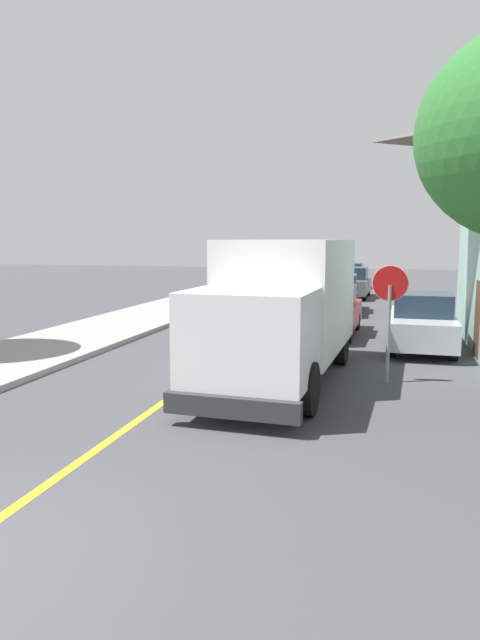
# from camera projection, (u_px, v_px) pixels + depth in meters

# --- Properties ---
(centre_line_yellow) EXTENTS (0.16, 56.00, 0.01)m
(centre_line_yellow) POSITION_uv_depth(u_px,v_px,m) (221.00, 361.00, 15.18)
(centre_line_yellow) COLOR gold
(centre_line_yellow) RESTS_ON ground
(box_truck) EXTENTS (2.73, 7.28, 3.20)m
(box_truck) POSITION_uv_depth(u_px,v_px,m) (284.00, 303.00, 13.03)
(box_truck) COLOR silver
(box_truck) RESTS_ON ground
(parked_car_near) EXTENTS (1.93, 4.45, 1.67)m
(parked_car_near) POSITION_uv_depth(u_px,v_px,m) (329.00, 312.00, 19.33)
(parked_car_near) COLOR maroon
(parked_car_near) RESTS_ON ground
(parked_car_mid) EXTENTS (1.93, 4.45, 1.67)m
(parked_car_mid) POSITION_uv_depth(u_px,v_px,m) (338.00, 294.00, 25.42)
(parked_car_mid) COLOR black
(parked_car_mid) RESTS_ON ground
(parked_car_far) EXTENTS (1.92, 4.45, 1.67)m
(parked_car_far) POSITION_uv_depth(u_px,v_px,m) (352.00, 283.00, 31.71)
(parked_car_far) COLOR #4C564C
(parked_car_far) RESTS_ON ground
(parked_car_furthest) EXTENTS (1.86, 4.42, 1.67)m
(parked_car_furthest) POSITION_uv_depth(u_px,v_px,m) (350.00, 277.00, 37.38)
(parked_car_furthest) COLOR silver
(parked_car_furthest) RESTS_ON ground
(parked_van_across) EXTENTS (1.88, 4.43, 1.67)m
(parked_van_across) POSITION_uv_depth(u_px,v_px,m) (422.00, 323.00, 16.74)
(parked_van_across) COLOR #B7B7BC
(parked_van_across) RESTS_ON ground
(stop_sign) EXTENTS (0.80, 0.10, 2.65)m
(stop_sign) POSITION_uv_depth(u_px,v_px,m) (390.00, 301.00, 12.70)
(stop_sign) COLOR gray
(stop_sign) RESTS_ON ground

